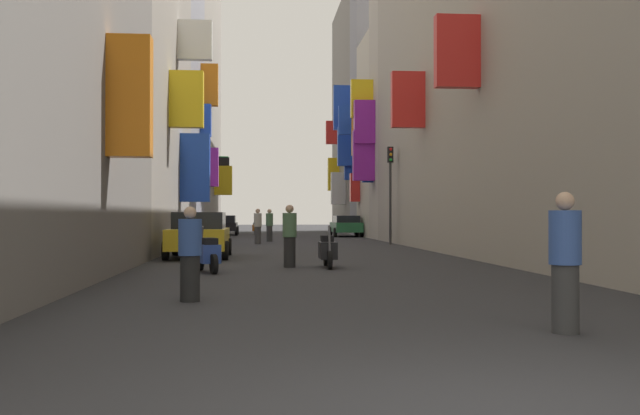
% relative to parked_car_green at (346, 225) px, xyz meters
% --- Properties ---
extents(ground_plane, '(140.00, 140.00, 0.00)m').
position_rel_parked_car_green_xyz_m(ground_plane, '(-4.06, -12.19, -0.73)').
color(ground_plane, '#2D2D30').
extents(building_left_mid_b, '(6.99, 9.01, 15.63)m').
position_rel_parked_car_green_xyz_m(building_left_mid_b, '(-12.05, -6.65, 7.08)').
color(building_left_mid_b, gray).
rests_on(building_left_mid_b, ground).
extents(building_left_mid_c, '(7.34, 19.96, 21.80)m').
position_rel_parked_car_green_xyz_m(building_left_mid_c, '(-12.06, 7.83, 10.16)').
color(building_left_mid_c, gray).
rests_on(building_left_mid_c, ground).
extents(building_right_near, '(7.36, 35.08, 13.72)m').
position_rel_parked_car_green_xyz_m(building_right_near, '(3.93, -24.65, 6.13)').
color(building_right_near, '#9E9384').
rests_on(building_right_near, ground).
extents(building_right_mid_a, '(7.29, 3.24, 15.74)m').
position_rel_parked_car_green_xyz_m(building_right_mid_a, '(3.87, -5.50, 7.11)').
color(building_right_mid_a, '#B2A899').
rests_on(building_right_mid_a, ground).
extents(building_right_mid_b, '(7.38, 5.51, 12.77)m').
position_rel_parked_car_green_xyz_m(building_right_mid_b, '(3.91, -1.11, 5.65)').
color(building_right_mid_b, '#BCB29E').
rests_on(building_right_mid_b, ground).
extents(building_right_mid_c, '(7.39, 3.64, 19.07)m').
position_rel_parked_car_green_xyz_m(building_right_mid_c, '(3.89, 3.45, 8.78)').
color(building_right_mid_c, gray).
rests_on(building_right_mid_c, ground).
extents(building_right_far, '(7.18, 12.53, 18.81)m').
position_rel_parked_car_green_xyz_m(building_right_far, '(3.92, 11.54, 8.66)').
color(building_right_far, slate).
rests_on(building_right_far, ground).
extents(parked_car_green, '(1.90, 4.33, 1.37)m').
position_rel_parked_car_green_xyz_m(parked_car_green, '(0.00, 0.00, 0.00)').
color(parked_car_green, '#236638').
rests_on(parked_car_green, ground).
extents(parked_car_yellow, '(2.02, 4.05, 1.50)m').
position_rel_parked_car_green_xyz_m(parked_car_yellow, '(-7.70, -22.99, 0.05)').
color(parked_car_yellow, gold).
rests_on(parked_car_yellow, ground).
extents(parked_car_black, '(1.89, 4.26, 1.37)m').
position_rel_parked_car_green_xyz_m(parked_car_black, '(-8.09, 3.84, -0.00)').
color(parked_car_black, black).
rests_on(parked_car_black, ground).
extents(scooter_black, '(0.45, 1.78, 1.13)m').
position_rel_parked_car_green_xyz_m(scooter_black, '(-3.91, -27.83, -0.27)').
color(scooter_black, black).
rests_on(scooter_black, ground).
extents(scooter_blue, '(0.75, 1.71, 1.13)m').
position_rel_parked_car_green_xyz_m(scooter_blue, '(-7.01, -29.17, -0.27)').
color(scooter_blue, '#2D4CAD').
rests_on(scooter_blue, ground).
extents(scooter_orange, '(0.51, 1.82, 1.13)m').
position_rel_parked_car_green_xyz_m(scooter_orange, '(-5.92, 5.50, -0.27)').
color(scooter_orange, orange).
rests_on(scooter_orange, ground).
extents(pedestrian_crossing, '(0.46, 0.46, 1.68)m').
position_rel_parked_car_green_xyz_m(pedestrian_crossing, '(-4.92, -27.64, 0.11)').
color(pedestrian_crossing, black).
rests_on(pedestrian_crossing, ground).
extents(pedestrian_near_left, '(0.38, 0.38, 1.72)m').
position_rel_parked_car_green_xyz_m(pedestrian_near_left, '(-5.77, -11.80, 0.13)').
color(pedestrian_near_left, '#3F3F3F').
rests_on(pedestrian_near_left, ground).
extents(pedestrian_near_right, '(0.44, 0.44, 1.54)m').
position_rel_parked_car_green_xyz_m(pedestrian_near_right, '(-6.87, -35.13, 0.03)').
color(pedestrian_near_right, black).
rests_on(pedestrian_near_right, ground).
extents(pedestrian_mid_street, '(0.43, 0.43, 1.72)m').
position_rel_parked_car_green_xyz_m(pedestrian_mid_street, '(-5.16, -8.69, 0.13)').
color(pedestrian_mid_street, '#323232').
rests_on(pedestrian_mid_street, ground).
extents(pedestrian_far_away, '(0.53, 0.53, 1.68)m').
position_rel_parked_car_green_xyz_m(pedestrian_far_away, '(-2.12, -38.67, 0.11)').
color(pedestrian_far_away, '#343434').
rests_on(pedestrian_far_away, ground).
extents(traffic_light_near_corner, '(0.26, 0.34, 4.66)m').
position_rel_parked_car_green_xyz_m(traffic_light_near_corner, '(0.53, -13.04, 2.42)').
color(traffic_light_near_corner, '#2D2D2D').
rests_on(traffic_light_near_corner, ground).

